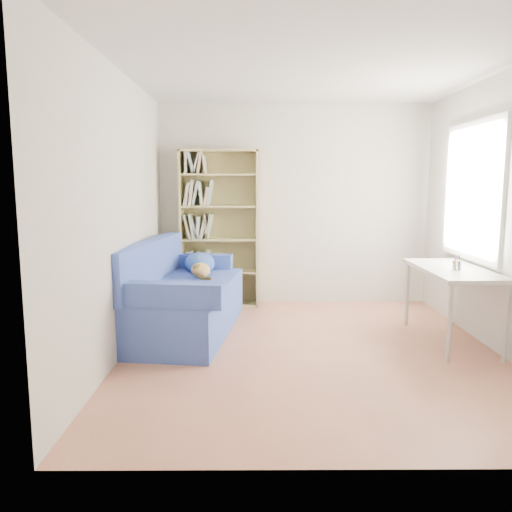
# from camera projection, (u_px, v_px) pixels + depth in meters

# --- Properties ---
(ground) EXTENTS (4.00, 4.00, 0.00)m
(ground) POSITION_uv_depth(u_px,v_px,m) (310.00, 350.00, 4.74)
(ground) COLOR #A3624A
(ground) RESTS_ON ground
(room_shell) EXTENTS (3.54, 4.04, 2.62)m
(room_shell) POSITION_uv_depth(u_px,v_px,m) (323.00, 177.00, 4.54)
(room_shell) COLOR silver
(room_shell) RESTS_ON ground
(sofa) EXTENTS (1.18, 2.10, 0.98)m
(sofa) POSITION_uv_depth(u_px,v_px,m) (181.00, 298.00, 5.33)
(sofa) COLOR navy
(sofa) RESTS_ON ground
(bookshelf) EXTENTS (1.00, 0.31, 2.00)m
(bookshelf) POSITION_uv_depth(u_px,v_px,m) (220.00, 235.00, 6.42)
(bookshelf) COLOR tan
(bookshelf) RESTS_ON ground
(desk) EXTENTS (0.60, 1.30, 0.75)m
(desk) POSITION_uv_depth(u_px,v_px,m) (453.00, 275.00, 4.92)
(desk) COLOR white
(desk) RESTS_ON ground
(pen_cup) EXTENTS (0.08, 0.08, 0.16)m
(pen_cup) POSITION_uv_depth(u_px,v_px,m) (457.00, 264.00, 4.79)
(pen_cup) COLOR white
(pen_cup) RESTS_ON desk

